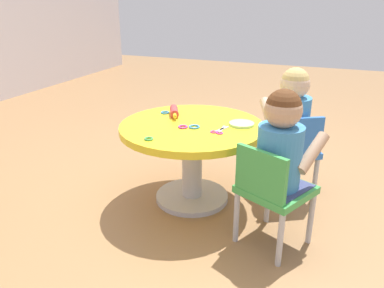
{
  "coord_description": "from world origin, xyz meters",
  "views": [
    {
      "loc": [
        -1.91,
        -0.76,
        1.17
      ],
      "look_at": [
        0.0,
        0.0,
        0.36
      ],
      "focal_mm": 35.6,
      "sensor_mm": 36.0,
      "label": 1
    }
  ],
  "objects_px": {
    "seated_child_left": "(281,144)",
    "child_chair_right": "(291,150)",
    "child_chair_left": "(272,190)",
    "seated_child_right": "(292,111)",
    "rolling_pin": "(174,111)",
    "craft_table": "(192,145)",
    "craft_scissors": "(219,131)"
  },
  "relations": [
    {
      "from": "rolling_pin",
      "to": "craft_scissors",
      "type": "distance_m",
      "value": 0.39
    },
    {
      "from": "rolling_pin",
      "to": "craft_scissors",
      "type": "bearing_deg",
      "value": -117.59
    },
    {
      "from": "seated_child_left",
      "to": "craft_table",
      "type": "bearing_deg",
      "value": 65.29
    },
    {
      "from": "craft_table",
      "to": "craft_scissors",
      "type": "relative_size",
      "value": 5.93
    },
    {
      "from": "child_chair_left",
      "to": "seated_child_right",
      "type": "xyz_separation_m",
      "value": [
        0.59,
        0.01,
        0.23
      ]
    },
    {
      "from": "child_chair_right",
      "to": "craft_scissors",
      "type": "height_order",
      "value": "child_chair_right"
    },
    {
      "from": "seated_child_left",
      "to": "rolling_pin",
      "type": "xyz_separation_m",
      "value": [
        0.37,
        0.71,
        -0.02
      ]
    },
    {
      "from": "seated_child_right",
      "to": "craft_table",
      "type": "bearing_deg",
      "value": 120.55
    },
    {
      "from": "seated_child_left",
      "to": "seated_child_right",
      "type": "xyz_separation_m",
      "value": [
        0.55,
        0.03,
        0.0
      ]
    },
    {
      "from": "rolling_pin",
      "to": "craft_scissors",
      "type": "relative_size",
      "value": 1.54
    },
    {
      "from": "seated_child_right",
      "to": "craft_scissors",
      "type": "xyz_separation_m",
      "value": [
        -0.36,
        0.33,
        -0.05
      ]
    },
    {
      "from": "seated_child_left",
      "to": "child_chair_right",
      "type": "bearing_deg",
      "value": 0.9
    },
    {
      "from": "seated_child_left",
      "to": "seated_child_right",
      "type": "height_order",
      "value": "same"
    },
    {
      "from": "craft_scissors",
      "to": "rolling_pin",
      "type": "bearing_deg",
      "value": 62.41
    },
    {
      "from": "seated_child_left",
      "to": "rolling_pin",
      "type": "height_order",
      "value": "seated_child_left"
    },
    {
      "from": "craft_table",
      "to": "seated_child_left",
      "type": "relative_size",
      "value": 1.62
    },
    {
      "from": "child_chair_right",
      "to": "seated_child_right",
      "type": "relative_size",
      "value": 1.05
    },
    {
      "from": "child_chair_left",
      "to": "seated_child_left",
      "type": "bearing_deg",
      "value": -25.21
    },
    {
      "from": "child_chair_left",
      "to": "child_chair_right",
      "type": "relative_size",
      "value": 1.0
    },
    {
      "from": "craft_table",
      "to": "rolling_pin",
      "type": "distance_m",
      "value": 0.25
    },
    {
      "from": "child_chair_right",
      "to": "craft_scissors",
      "type": "distance_m",
      "value": 0.51
    },
    {
      "from": "craft_table",
      "to": "child_chair_left",
      "type": "relative_size",
      "value": 1.54
    },
    {
      "from": "child_chair_right",
      "to": "seated_child_right",
      "type": "distance_m",
      "value": 0.23
    },
    {
      "from": "rolling_pin",
      "to": "craft_table",
      "type": "bearing_deg",
      "value": -126.34
    },
    {
      "from": "rolling_pin",
      "to": "seated_child_left",
      "type": "bearing_deg",
      "value": -117.71
    },
    {
      "from": "seated_child_right",
      "to": "rolling_pin",
      "type": "relative_size",
      "value": 2.37
    },
    {
      "from": "child_chair_left",
      "to": "seated_child_right",
      "type": "relative_size",
      "value": 1.05
    },
    {
      "from": "seated_child_left",
      "to": "craft_scissors",
      "type": "distance_m",
      "value": 0.41
    },
    {
      "from": "child_chair_left",
      "to": "seated_child_right",
      "type": "distance_m",
      "value": 0.63
    },
    {
      "from": "seated_child_right",
      "to": "rolling_pin",
      "type": "height_order",
      "value": "seated_child_right"
    },
    {
      "from": "craft_table",
      "to": "seated_child_left",
      "type": "bearing_deg",
      "value": -114.71
    },
    {
      "from": "seated_child_right",
      "to": "craft_scissors",
      "type": "distance_m",
      "value": 0.49
    }
  ]
}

